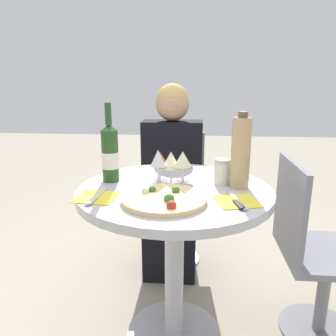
# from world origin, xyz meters

# --- Properties ---
(ground_plane) EXTENTS (12.00, 12.00, 0.00)m
(ground_plane) POSITION_xyz_m (0.00, 0.00, 0.00)
(ground_plane) COLOR #9E937F
(ground_plane) RESTS_ON ground
(dining_table) EXTENTS (0.84, 0.84, 0.76)m
(dining_table) POSITION_xyz_m (0.00, 0.00, 0.59)
(dining_table) COLOR #B2B2B7
(dining_table) RESTS_ON ground_plane
(chair_behind_diner) EXTENTS (0.42, 0.42, 0.86)m
(chair_behind_diner) POSITION_xyz_m (-0.06, 0.78, 0.42)
(chair_behind_diner) COLOR slate
(chair_behind_diner) RESTS_ON ground_plane
(seated_diner) EXTENTS (0.38, 0.40, 1.19)m
(seated_diner) POSITION_xyz_m (-0.06, 0.64, 0.55)
(seated_diner) COLOR black
(seated_diner) RESTS_ON ground_plane
(chair_empty_side) EXTENTS (0.42, 0.42, 0.86)m
(chair_empty_side) POSITION_xyz_m (0.65, 0.09, 0.42)
(chair_empty_side) COLOR slate
(chair_empty_side) RESTS_ON ground_plane
(pizza_large) EXTENTS (0.33, 0.33, 0.05)m
(pizza_large) POSITION_xyz_m (-0.03, -0.17, 0.77)
(pizza_large) COLOR #E5C17F
(pizza_large) RESTS_ON dining_table
(wine_bottle) EXTENTS (0.08, 0.08, 0.35)m
(wine_bottle) POSITION_xyz_m (-0.30, 0.07, 0.89)
(wine_bottle) COLOR #23471E
(wine_bottle) RESTS_ON dining_table
(tall_carafe) EXTENTS (0.08, 0.08, 0.32)m
(tall_carafe) POSITION_xyz_m (0.28, 0.02, 0.92)
(tall_carafe) COLOR tan
(tall_carafe) RESTS_ON dining_table
(sugar_shaker) EXTENTS (0.07, 0.07, 0.11)m
(sugar_shaker) POSITION_xyz_m (0.21, 0.07, 0.82)
(sugar_shaker) COLOR silver
(sugar_shaker) RESTS_ON dining_table
(wine_glass_back_left) EXTENTS (0.08, 0.08, 0.13)m
(wine_glass_back_left) POSITION_xyz_m (-0.07, 0.10, 0.86)
(wine_glass_back_left) COLOR silver
(wine_glass_back_left) RESTS_ON dining_table
(wine_glass_back_right) EXTENTS (0.08, 0.08, 0.13)m
(wine_glass_back_right) POSITION_xyz_m (0.03, 0.10, 0.86)
(wine_glass_back_right) COLOR silver
(wine_glass_back_right) RESTS_ON dining_table
(wine_glass_front_right) EXTENTS (0.08, 0.08, 0.15)m
(wine_glass_front_right) POSITION_xyz_m (0.03, 0.03, 0.88)
(wine_glass_front_right) COLOR silver
(wine_glass_front_right) RESTS_ON dining_table
(wine_glass_front_left) EXTENTS (0.07, 0.07, 0.16)m
(wine_glass_front_left) POSITION_xyz_m (-0.07, 0.03, 0.88)
(wine_glass_front_left) COLOR silver
(wine_glass_front_left) RESTS_ON dining_table
(wine_glass_center) EXTENTS (0.08, 0.08, 0.14)m
(wine_glass_center) POSITION_xyz_m (-0.02, 0.07, 0.87)
(wine_glass_center) COLOR silver
(wine_glass_center) RESTS_ON dining_table
(place_setting_left) EXTENTS (0.16, 0.19, 0.01)m
(place_setting_left) POSITION_xyz_m (-0.30, -0.16, 0.77)
(place_setting_left) COLOR yellow
(place_setting_left) RESTS_ON dining_table
(place_setting_right) EXTENTS (0.18, 0.19, 0.01)m
(place_setting_right) POSITION_xyz_m (0.25, -0.16, 0.77)
(place_setting_right) COLOR yellow
(place_setting_right) RESTS_ON dining_table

